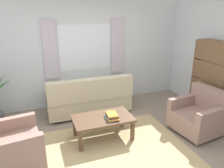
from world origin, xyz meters
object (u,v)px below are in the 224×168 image
(armchair_right, at_px, (199,115))
(book_stack_on_table, at_px, (112,116))
(couch, at_px, (89,98))
(armchair_left, at_px, (9,145))
(bookshelf, at_px, (210,85))
(coffee_table, at_px, (103,120))

(armchair_right, distance_m, book_stack_on_table, 1.75)
(armchair_right, height_order, book_stack_on_table, armchair_right)
(couch, distance_m, armchair_right, 2.39)
(armchair_right, bearing_deg, couch, -137.27)
(armchair_left, relative_size, book_stack_on_table, 2.85)
(armchair_left, bearing_deg, bookshelf, -94.63)
(couch, xyz_separation_m, book_stack_on_table, (0.12, -1.22, 0.12))
(couch, relative_size, bookshelf, 1.10)
(armchair_right, relative_size, coffee_table, 0.85)
(couch, relative_size, book_stack_on_table, 5.72)
(armchair_left, relative_size, bookshelf, 0.55)
(coffee_table, xyz_separation_m, book_stack_on_table, (0.14, -0.10, 0.10))
(couch, relative_size, armchair_right, 2.03)
(armchair_right, xyz_separation_m, bookshelf, (0.62, 0.43, 0.41))
(coffee_table, bearing_deg, book_stack_on_table, -34.19)
(bookshelf, bearing_deg, armchair_left, 93.38)
(armchair_left, distance_m, coffee_table, 1.59)
(coffee_table, bearing_deg, armchair_left, -172.11)
(armchair_left, bearing_deg, armchair_right, -101.26)
(coffee_table, distance_m, bookshelf, 2.50)
(book_stack_on_table, bearing_deg, coffee_table, 145.81)
(armchair_right, relative_size, bookshelf, 0.54)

